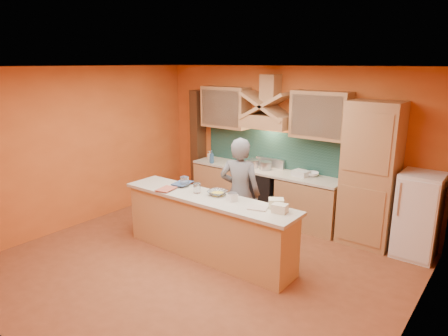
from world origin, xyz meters
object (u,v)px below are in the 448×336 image
Objects in this scene: kitchen_scale at (232,197)px; mixing_bowl at (218,193)px; fridge at (418,215)px; person at (240,193)px; stove at (263,193)px.

mixing_bowl is at bearing -174.72° from kitchen_scale.
person reaches higher than fridge.
mixing_bowl is (-2.42, -1.76, 0.33)m from fridge.
stove is 3.20× the size of mixing_bowl.
stove is 0.69× the size of fridge.
fridge is 10.44× the size of kitchen_scale.
fridge is at bearing 0.00° from stove.
mixing_bowl is (0.28, -1.76, 0.53)m from stove.
fridge is at bearing -168.30° from person.
person reaches higher than stove.
fridge is 4.62× the size of mixing_bowl.
mixing_bowl is at bearing -143.96° from fridge.
kitchen_scale is (0.21, -0.50, 0.11)m from person.
mixing_bowl reaches higher than stove.
kitchen_scale is at bearing -138.82° from fridge.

